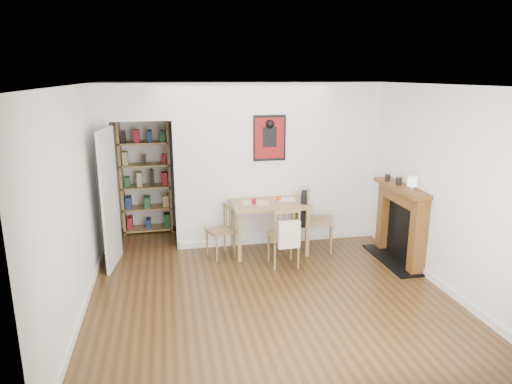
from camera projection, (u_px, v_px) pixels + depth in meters
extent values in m
plane|color=#51331A|center=(262.00, 279.00, 6.24)|extent=(5.20, 5.20, 0.00)
plane|color=white|center=(233.00, 154.00, 8.38)|extent=(4.50, 0.00, 4.50)
plane|color=white|center=(334.00, 268.00, 3.45)|extent=(4.50, 0.00, 4.50)
plane|color=white|center=(80.00, 196.00, 5.49)|extent=(0.00, 5.20, 5.20)
plane|color=white|center=(420.00, 180.00, 6.34)|extent=(0.00, 5.20, 5.20)
plane|color=white|center=(263.00, 84.00, 5.59)|extent=(5.20, 5.20, 0.00)
cube|color=white|center=(279.00, 165.00, 7.35)|extent=(3.35, 0.10, 2.60)
cube|color=white|center=(105.00, 172.00, 6.84)|extent=(0.25, 0.10, 2.60)
cube|color=white|center=(140.00, 102.00, 6.69)|extent=(0.90, 0.10, 0.55)
cube|color=white|center=(113.00, 189.00, 6.93)|extent=(0.06, 0.14, 2.05)
cube|color=white|center=(176.00, 186.00, 7.11)|extent=(0.06, 0.14, 2.05)
cube|color=white|center=(279.00, 239.00, 7.61)|extent=(3.35, 0.02, 0.10)
cube|color=white|center=(82.00, 314.00, 5.23)|extent=(0.02, 4.00, 0.10)
cube|color=white|center=(435.00, 281.00, 6.08)|extent=(0.02, 4.00, 0.10)
cube|color=silver|center=(110.00, 199.00, 6.49)|extent=(0.15, 0.80, 2.00)
cube|color=black|center=(270.00, 138.00, 7.14)|extent=(0.52, 0.02, 0.72)
cube|color=maroon|center=(270.00, 138.00, 7.13)|extent=(0.46, 0.00, 0.64)
cube|color=#9B7D48|center=(270.00, 204.00, 7.04)|extent=(1.18, 0.75, 0.04)
cube|color=#9B7D48|center=(240.00, 237.00, 6.74)|extent=(0.05, 0.05, 0.76)
cube|color=#9B7D48|center=(307.00, 233.00, 6.94)|extent=(0.05, 0.05, 0.76)
cube|color=#9B7D48|center=(233.00, 224.00, 7.33)|extent=(0.05, 0.05, 0.76)
cube|color=#9B7D48|center=(296.00, 220.00, 7.53)|extent=(0.05, 0.05, 0.76)
cube|color=black|center=(304.00, 209.00, 7.15)|extent=(0.23, 0.41, 0.50)
cube|color=beige|center=(288.00, 234.00, 6.35)|extent=(0.31, 0.11, 0.39)
cube|color=#9B7D48|center=(122.00, 176.00, 7.86)|extent=(0.04, 0.34, 2.04)
cube|color=#9B7D48|center=(169.00, 174.00, 8.01)|extent=(0.04, 0.34, 2.04)
cube|color=#9B7D48|center=(149.00, 228.00, 8.18)|extent=(0.86, 0.34, 0.03)
cube|color=#9B7D48|center=(146.00, 186.00, 7.99)|extent=(0.86, 0.34, 0.03)
cube|color=#9B7D48|center=(142.00, 119.00, 7.69)|extent=(0.86, 0.34, 0.03)
cube|color=maroon|center=(146.00, 175.00, 7.93)|extent=(0.75, 0.28, 0.28)
cube|color=brown|center=(418.00, 237.00, 6.28)|extent=(0.20, 0.16, 1.10)
cube|color=brown|center=(385.00, 216.00, 7.22)|extent=(0.20, 0.16, 1.10)
cube|color=brown|center=(402.00, 188.00, 6.60)|extent=(0.30, 1.21, 0.06)
cube|color=brown|center=(403.00, 196.00, 6.63)|extent=(0.20, 0.85, 0.20)
cube|color=black|center=(404.00, 232.00, 6.78)|extent=(0.08, 0.81, 0.88)
cube|color=black|center=(394.00, 259.00, 6.87)|extent=(0.45, 1.25, 0.03)
cylinder|color=maroon|center=(254.00, 201.00, 6.92)|extent=(0.07, 0.07, 0.09)
sphere|color=#DD430B|center=(278.00, 199.00, 7.10)|extent=(0.08, 0.08, 0.08)
cube|color=beige|center=(256.00, 203.00, 7.01)|extent=(0.46, 0.39, 0.00)
cube|color=silver|center=(285.00, 199.00, 7.18)|extent=(0.31, 0.22, 0.02)
cylinder|color=silver|center=(412.00, 189.00, 6.25)|extent=(0.07, 0.07, 0.08)
cylinder|color=beige|center=(412.00, 181.00, 6.22)|extent=(0.13, 0.13, 0.13)
cylinder|color=black|center=(399.00, 181.00, 6.64)|extent=(0.09, 0.09, 0.11)
cylinder|color=black|center=(387.00, 178.00, 6.88)|extent=(0.08, 0.08, 0.10)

